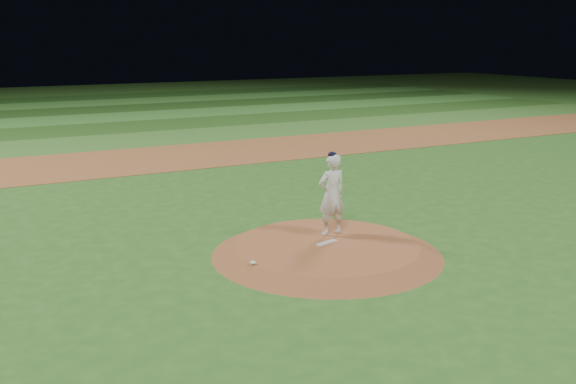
{
  "coord_description": "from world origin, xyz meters",
  "views": [
    {
      "loc": [
        -7.55,
        -12.47,
        5.05
      ],
      "look_at": [
        0.0,
        2.0,
        1.1
      ],
      "focal_mm": 40.0,
      "sensor_mm": 36.0,
      "label": 1
    }
  ],
  "objects_px": {
    "rosin_bag": "(253,263)",
    "pitcher_on_mound": "(332,194)",
    "pitching_rubber": "(327,243)",
    "pitchers_mound": "(327,249)"
  },
  "relations": [
    {
      "from": "pitchers_mound",
      "to": "pitching_rubber",
      "type": "height_order",
      "value": "pitching_rubber"
    },
    {
      "from": "pitchers_mound",
      "to": "rosin_bag",
      "type": "height_order",
      "value": "rosin_bag"
    },
    {
      "from": "pitching_rubber",
      "to": "rosin_bag",
      "type": "height_order",
      "value": "rosin_bag"
    },
    {
      "from": "pitching_rubber",
      "to": "rosin_bag",
      "type": "relative_size",
      "value": 4.55
    },
    {
      "from": "pitchers_mound",
      "to": "rosin_bag",
      "type": "bearing_deg",
      "value": -167.85
    },
    {
      "from": "rosin_bag",
      "to": "pitcher_on_mound",
      "type": "height_order",
      "value": "pitcher_on_mound"
    },
    {
      "from": "pitcher_on_mound",
      "to": "pitchers_mound",
      "type": "bearing_deg",
      "value": -128.57
    },
    {
      "from": "pitchers_mound",
      "to": "rosin_bag",
      "type": "distance_m",
      "value": 2.19
    },
    {
      "from": "pitchers_mound",
      "to": "pitching_rubber",
      "type": "xyz_separation_m",
      "value": [
        0.04,
        0.06,
        0.14
      ]
    },
    {
      "from": "rosin_bag",
      "to": "pitcher_on_mound",
      "type": "xyz_separation_m",
      "value": [
        2.64,
        1.09,
        0.99
      ]
    }
  ]
}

